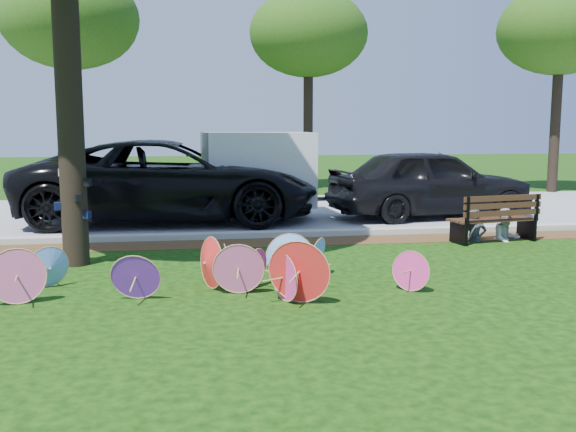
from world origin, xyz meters
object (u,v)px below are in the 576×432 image
person_left (476,210)px  park_bench (492,218)px  black_van (170,181)px  dark_pickup (430,183)px  cargo_trailer (258,170)px  person_right (507,209)px  parasol_pile (236,267)px

person_left → park_bench: bearing=6.4°
black_van → person_left: (6.34, -3.77, -0.35)m
black_van → dark_pickup: black_van is taller
park_bench → cargo_trailer: bearing=125.8°
park_bench → person_left: (-0.35, 0.05, 0.18)m
dark_pickup → person_left: (-0.38, -3.57, -0.24)m
park_bench → person_left: person_left is taller
park_bench → dark_pickup: bearing=79.2°
cargo_trailer → dark_pickup: bearing=-12.3°
black_van → park_bench: size_ratio=3.91×
cargo_trailer → person_left: bearing=-50.0°
dark_pickup → cargo_trailer: bearing=74.5°
dark_pickup → person_left: dark_pickup is taller
person_right → black_van: bearing=145.5°
dark_pickup → cargo_trailer: size_ratio=1.94×
parasol_pile → person_right: 6.82m
cargo_trailer → person_left: size_ratio=2.06×
dark_pickup → cargo_trailer: 4.52m
cargo_trailer → park_bench: bearing=-48.0°
parasol_pile → person_left: bearing=33.0°
parasol_pile → dark_pickup: (5.60, 6.96, 0.55)m
parasol_pile → person_left: person_left is taller
cargo_trailer → person_right: (4.78, -4.21, -0.61)m
parasol_pile → person_left: 6.22m
cargo_trailer → park_bench: cargo_trailer is taller
parasol_pile → person_right: bearing=29.8°
black_van → park_bench: bearing=-117.0°
black_van → person_right: (7.04, -3.77, -0.37)m
black_van → park_bench: black_van is taller
parasol_pile → cargo_trailer: cargo_trailer is taller
parasol_pile → cargo_trailer: bearing=81.5°
dark_pickup → person_right: (0.32, -3.57, -0.26)m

